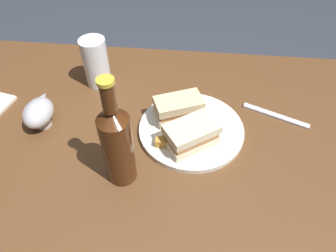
{
  "coord_description": "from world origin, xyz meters",
  "views": [
    {
      "loc": [
        -0.11,
        0.5,
        1.33
      ],
      "look_at": [
        -0.06,
        -0.02,
        0.78
      ],
      "focal_mm": 32.24,
      "sensor_mm": 36.0,
      "label": 1
    }
  ],
  "objects_px": {
    "plate": "(191,129)",
    "cider_bottle": "(117,144)",
    "sandwich_half_left": "(179,108)",
    "sandwich_half_right": "(191,135)",
    "pint_glass": "(97,66)",
    "gravy_boat": "(39,112)",
    "fork": "(275,116)"
  },
  "relations": [
    {
      "from": "sandwich_half_right",
      "to": "fork",
      "type": "relative_size",
      "value": 0.8
    },
    {
      "from": "gravy_boat",
      "to": "cider_bottle",
      "type": "bearing_deg",
      "value": 150.73
    },
    {
      "from": "cider_bottle",
      "to": "fork",
      "type": "distance_m",
      "value": 0.45
    },
    {
      "from": "sandwich_half_right",
      "to": "pint_glass",
      "type": "bearing_deg",
      "value": -37.89
    },
    {
      "from": "pint_glass",
      "to": "fork",
      "type": "xyz_separation_m",
      "value": [
        -0.51,
        0.1,
        -0.06
      ]
    },
    {
      "from": "plate",
      "to": "sandwich_half_left",
      "type": "height_order",
      "value": "sandwich_half_left"
    },
    {
      "from": "plate",
      "to": "sandwich_half_right",
      "type": "xyz_separation_m",
      "value": [
        -0.0,
        0.05,
        0.04
      ]
    },
    {
      "from": "sandwich_half_left",
      "to": "gravy_boat",
      "type": "relative_size",
      "value": 1.2
    },
    {
      "from": "plate",
      "to": "cider_bottle",
      "type": "xyz_separation_m",
      "value": [
        0.15,
        0.15,
        0.1
      ]
    },
    {
      "from": "sandwich_half_left",
      "to": "sandwich_half_right",
      "type": "relative_size",
      "value": 0.95
    },
    {
      "from": "gravy_boat",
      "to": "cider_bottle",
      "type": "relative_size",
      "value": 0.42
    },
    {
      "from": "pint_glass",
      "to": "fork",
      "type": "bearing_deg",
      "value": 169.38
    },
    {
      "from": "sandwich_half_left",
      "to": "fork",
      "type": "xyz_separation_m",
      "value": [
        -0.26,
        -0.04,
        -0.04
      ]
    },
    {
      "from": "pint_glass",
      "to": "fork",
      "type": "height_order",
      "value": "pint_glass"
    },
    {
      "from": "sandwich_half_left",
      "to": "cider_bottle",
      "type": "relative_size",
      "value": 0.5
    },
    {
      "from": "sandwich_half_right",
      "to": "sandwich_half_left",
      "type": "bearing_deg",
      "value": -67.2
    },
    {
      "from": "cider_bottle",
      "to": "fork",
      "type": "xyz_separation_m",
      "value": [
        -0.38,
        -0.23,
        -0.11
      ]
    },
    {
      "from": "plate",
      "to": "cider_bottle",
      "type": "bearing_deg",
      "value": 45.6
    },
    {
      "from": "plate",
      "to": "gravy_boat",
      "type": "distance_m",
      "value": 0.39
    },
    {
      "from": "sandwich_half_right",
      "to": "cider_bottle",
      "type": "xyz_separation_m",
      "value": [
        0.15,
        0.1,
        0.07
      ]
    },
    {
      "from": "fork",
      "to": "cider_bottle",
      "type": "bearing_deg",
      "value": 54.35
    },
    {
      "from": "sandwich_half_left",
      "to": "pint_glass",
      "type": "height_order",
      "value": "pint_glass"
    },
    {
      "from": "sandwich_half_left",
      "to": "cider_bottle",
      "type": "distance_m",
      "value": 0.23
    },
    {
      "from": "sandwich_half_left",
      "to": "fork",
      "type": "height_order",
      "value": "sandwich_half_left"
    },
    {
      "from": "plate",
      "to": "gravy_boat",
      "type": "bearing_deg",
      "value": 2.35
    },
    {
      "from": "plate",
      "to": "sandwich_half_right",
      "type": "height_order",
      "value": "sandwich_half_right"
    },
    {
      "from": "sandwich_half_right",
      "to": "fork",
      "type": "xyz_separation_m",
      "value": [
        -0.23,
        -0.13,
        -0.04
      ]
    },
    {
      "from": "plate",
      "to": "sandwich_half_right",
      "type": "bearing_deg",
      "value": 90.02
    },
    {
      "from": "sandwich_half_right",
      "to": "plate",
      "type": "bearing_deg",
      "value": -89.98
    },
    {
      "from": "cider_bottle",
      "to": "plate",
      "type": "bearing_deg",
      "value": -134.4
    },
    {
      "from": "cider_bottle",
      "to": "gravy_boat",
      "type": "bearing_deg",
      "value": -29.27
    },
    {
      "from": "gravy_boat",
      "to": "cider_bottle",
      "type": "distance_m",
      "value": 0.29
    }
  ]
}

